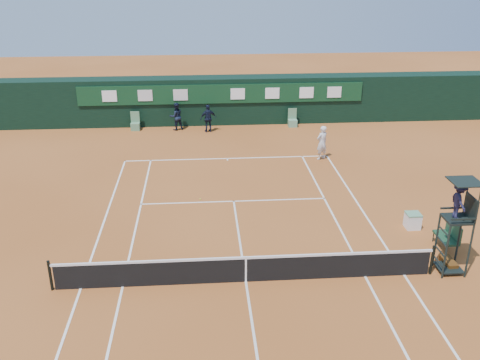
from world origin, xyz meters
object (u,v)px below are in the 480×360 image
tennis_net (246,269)px  player_bench (449,234)px  player (322,143)px  umpire_chair (459,208)px  cooler (413,220)px

tennis_net → player_bench: (7.75, 1.65, 0.09)m
player → tennis_net: bearing=37.5°
player_bench → player: player is taller
umpire_chair → player_bench: 2.50m
umpire_chair → cooler: size_ratio=5.30×
player_bench → cooler: bearing=112.8°
player → umpire_chair: bearing=71.5°
umpire_chair → tennis_net: bearing=-179.1°
tennis_net → player_bench: same height
tennis_net → player: 12.51m
player → cooler: bearing=75.1°
umpire_chair → player_bench: (0.66, 1.54, -1.86)m
umpire_chair → player_bench: bearing=66.8°
cooler → player: (-1.98, 8.08, 0.61)m
cooler → umpire_chair: bearing=-89.0°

